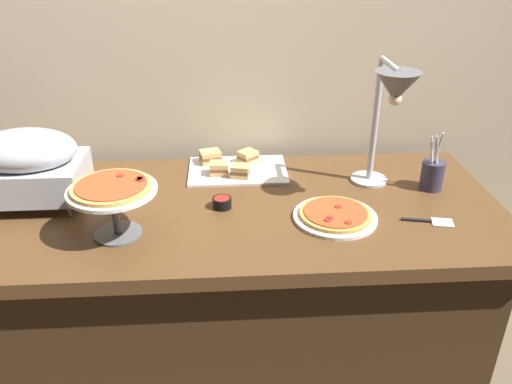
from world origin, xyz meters
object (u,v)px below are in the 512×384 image
at_px(pizza_plate_center, 113,194).
at_px(sauce_cup_near, 222,202).
at_px(utensil_holder, 432,174).
at_px(heat_lamp, 391,99).
at_px(sandwich_platter, 233,167).
at_px(chafing_dish, 27,164).
at_px(serving_spatula, 430,221).
at_px(pizza_plate_front, 335,215).

xyz_separation_m(pizza_plate_center, sauce_cup_near, (0.33, 0.16, -0.13)).
distance_m(sauce_cup_near, utensil_holder, 0.79).
distance_m(heat_lamp, sandwich_platter, 0.69).
bearing_deg(heat_lamp, chafing_dish, 177.51).
height_order(sauce_cup_near, utensil_holder, utensil_holder).
distance_m(utensil_holder, serving_spatula, 0.27).
height_order(chafing_dish, pizza_plate_front, chafing_dish).
height_order(chafing_dish, heat_lamp, heat_lamp).
height_order(pizza_plate_front, serving_spatula, pizza_plate_front).
xyz_separation_m(chafing_dish, heat_lamp, (1.24, -0.05, 0.22)).
bearing_deg(chafing_dish, serving_spatula, -9.52).
bearing_deg(serving_spatula, chafing_dish, 170.48).
xyz_separation_m(pizza_plate_center, utensil_holder, (1.12, 0.25, -0.09)).
bearing_deg(sauce_cup_near, pizza_plate_front, -15.25).
relative_size(heat_lamp, utensil_holder, 2.10).
bearing_deg(heat_lamp, sandwich_platter, 152.53).
relative_size(pizza_plate_center, utensil_holder, 1.20).
xyz_separation_m(heat_lamp, pizza_plate_front, (-0.19, -0.13, -0.36)).
bearing_deg(pizza_plate_center, utensil_holder, 12.79).
relative_size(chafing_dish, heat_lamp, 0.77).
distance_m(chafing_dish, pizza_plate_center, 0.41).
bearing_deg(serving_spatula, heat_lamp, 125.34).
bearing_deg(heat_lamp, utensil_holder, 17.68).
xyz_separation_m(sandwich_platter, sauce_cup_near, (-0.05, -0.30, 0.00)).
distance_m(sauce_cup_near, serving_spatula, 0.71).
height_order(pizza_plate_front, utensil_holder, utensil_holder).
distance_m(pizza_plate_center, sauce_cup_near, 0.39).
relative_size(sandwich_platter, sauce_cup_near, 5.86).
bearing_deg(sandwich_platter, sauce_cup_near, -98.72).
xyz_separation_m(chafing_dish, pizza_plate_front, (1.05, -0.19, -0.14)).
distance_m(heat_lamp, utensil_holder, 0.39).
bearing_deg(sandwich_platter, serving_spatula, -34.61).
bearing_deg(utensil_holder, sauce_cup_near, -172.99).
xyz_separation_m(heat_lamp, utensil_holder, (0.22, 0.07, -0.31)).
xyz_separation_m(heat_lamp, pizza_plate_center, (-0.91, -0.19, -0.23)).
relative_size(chafing_dish, sandwich_platter, 0.95).
distance_m(pizza_plate_front, utensil_holder, 0.45).
bearing_deg(heat_lamp, pizza_plate_front, -145.13).
height_order(heat_lamp, serving_spatula, heat_lamp).
bearing_deg(sauce_cup_near, chafing_dish, 173.02).
bearing_deg(sauce_cup_near, pizza_plate_center, -154.76).
height_order(heat_lamp, utensil_holder, heat_lamp).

